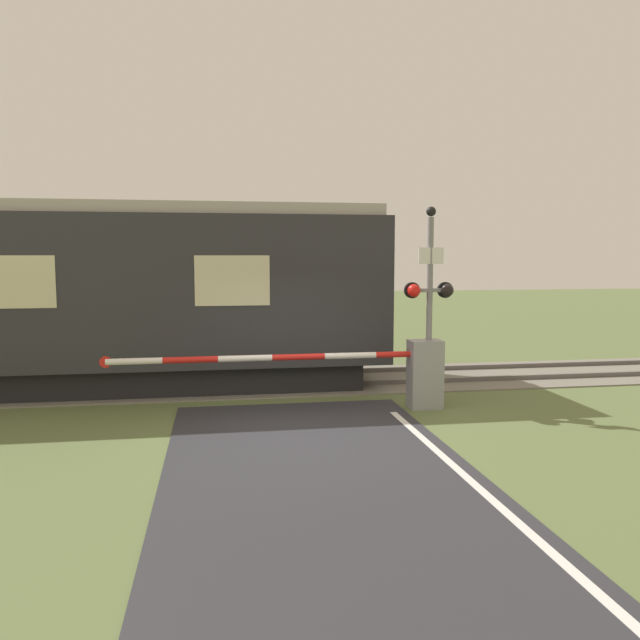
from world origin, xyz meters
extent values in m
plane|color=#5B6B3D|center=(0.00, 0.00, 0.00)|extent=(80.00, 80.00, 0.00)
cube|color=slate|center=(0.00, 4.10, 0.01)|extent=(36.00, 3.20, 0.03)
cube|color=#595451|center=(0.00, 3.38, 0.08)|extent=(36.00, 0.08, 0.10)
cube|color=#595451|center=(0.00, 4.82, 0.08)|extent=(36.00, 0.08, 0.10)
cube|color=black|center=(-4.99, 4.10, 0.30)|extent=(13.34, 2.58, 0.60)
cube|color=#2D2D33|center=(-4.99, 4.10, 2.13)|extent=(14.50, 3.04, 3.06)
cube|color=#ADA89E|center=(-4.99, 4.10, 3.78)|extent=(14.21, 2.79, 0.24)
cube|color=beige|center=(-1.00, 2.58, 2.36)|extent=(1.45, 0.02, 0.98)
cube|color=beige|center=(-4.99, 2.58, 2.36)|extent=(1.45, 0.02, 0.98)
cube|color=gray|center=(2.51, 1.32, 0.64)|extent=(0.60, 0.44, 1.28)
cylinder|color=gray|center=(2.51, 1.32, 1.03)|extent=(0.16, 0.16, 0.18)
cylinder|color=red|center=(2.03, 1.32, 1.03)|extent=(0.95, 0.11, 0.11)
cylinder|color=white|center=(1.08, 1.32, 1.03)|extent=(0.95, 0.11, 0.11)
cylinder|color=red|center=(0.12, 1.32, 1.03)|extent=(0.95, 0.11, 0.11)
cylinder|color=white|center=(-0.83, 1.32, 1.03)|extent=(0.95, 0.11, 0.11)
cylinder|color=red|center=(-1.78, 1.32, 1.03)|extent=(0.95, 0.11, 0.11)
cylinder|color=white|center=(-2.73, 1.32, 1.03)|extent=(0.95, 0.11, 0.11)
cylinder|color=red|center=(-3.21, 1.32, 1.03)|extent=(0.20, 0.02, 0.20)
cylinder|color=gray|center=(2.60, 1.41, 1.77)|extent=(0.11, 0.11, 3.55)
cube|color=gray|center=(2.60, 1.41, 2.20)|extent=(0.76, 0.07, 0.07)
sphere|color=red|center=(2.28, 1.36, 2.20)|extent=(0.24, 0.24, 0.24)
sphere|color=black|center=(2.93, 1.36, 2.20)|extent=(0.24, 0.24, 0.24)
cylinder|color=black|center=(2.28, 1.47, 2.20)|extent=(0.30, 0.06, 0.30)
cylinder|color=black|center=(2.93, 1.47, 2.20)|extent=(0.30, 0.06, 0.30)
cube|color=white|center=(2.60, 1.37, 2.84)|extent=(0.47, 0.02, 0.30)
sphere|color=black|center=(2.60, 1.41, 3.65)|extent=(0.18, 0.18, 0.18)
camera|label=1|loc=(-1.29, -9.67, 2.83)|focal=35.00mm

